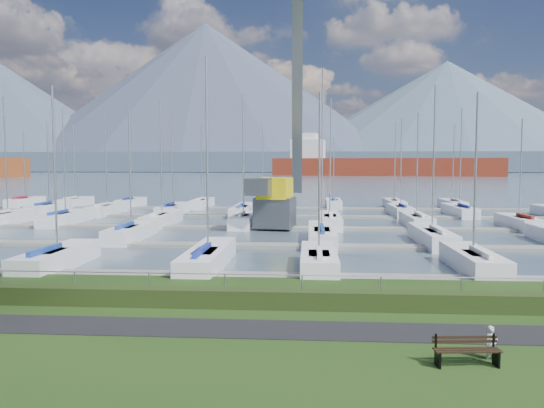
{
  "coord_description": "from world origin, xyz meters",
  "views": [
    {
      "loc": [
        2.25,
        -20.08,
        5.52
      ],
      "look_at": [
        0.0,
        12.0,
        3.0
      ],
      "focal_mm": 35.0,
      "sensor_mm": 36.0,
      "label": 1
    }
  ],
  "objects": [
    {
      "name": "bench_right",
      "position": [
        6.54,
        -5.71,
        0.42
      ],
      "size": [
        1.83,
        0.59,
        0.85
      ],
      "rotation": [
        0.0,
        0.0,
        0.1
      ],
      "color": "black",
      "rests_on": "grass"
    },
    {
      "name": "person",
      "position": [
        7.39,
        -5.17,
        0.55
      ],
      "size": [
        0.47,
        0.39,
        1.1
      ],
      "primitive_type": "imported",
      "rotation": [
        0.0,
        0.0,
        0.39
      ],
      "color": "#B8B8BF",
      "rests_on": "grass"
    },
    {
      "name": "hedge",
      "position": [
        0.0,
        -0.4,
        0.35
      ],
      "size": [
        80.0,
        0.7,
        0.7
      ],
      "primitive_type": "cube",
      "color": "#253313",
      "rests_on": "grass"
    },
    {
      "name": "fence",
      "position": [
        0.0,
        0.0,
        1.2
      ],
      "size": [
        80.0,
        0.04,
        0.04
      ],
      "primitive_type": "cylinder",
      "rotation": [
        0.0,
        1.57,
        0.0
      ],
      "color": "gray",
      "rests_on": "grass"
    },
    {
      "name": "sailboat_fleet",
      "position": [
        -2.02,
        28.45,
        5.34
      ],
      "size": [
        75.79,
        49.43,
        13.7
      ],
      "color": "navy",
      "rests_on": "water"
    },
    {
      "name": "foothill",
      "position": [
        0.0,
        330.0,
        6.0
      ],
      "size": [
        900.0,
        80.0,
        12.0
      ],
      "primitive_type": "cube",
      "color": "#445363",
      "rests_on": "water"
    },
    {
      "name": "mountains",
      "position": [
        7.35,
        404.62,
        46.68
      ],
      "size": [
        1190.0,
        360.0,
        115.0
      ],
      "color": "#3C4757",
      "rests_on": "water"
    },
    {
      "name": "water",
      "position": [
        0.0,
        260.0,
        -0.4
      ],
      "size": [
        800.0,
        540.0,
        0.2
      ],
      "primitive_type": "cube",
      "color": "#445664"
    },
    {
      "name": "docks",
      "position": [
        0.0,
        26.0,
        -0.22
      ],
      "size": [
        90.0,
        41.6,
        0.25
      ],
      "color": "slate",
      "rests_on": "water"
    },
    {
      "name": "crane",
      "position": [
        -0.25,
        27.05,
        5.33
      ],
      "size": [
        4.77,
        13.36,
        22.35
      ],
      "rotation": [
        0.0,
        0.0,
        -0.16
      ],
      "color": "#525559",
      "rests_on": "water"
    },
    {
      "name": "path",
      "position": [
        0.0,
        -3.0,
        0.01
      ],
      "size": [
        160.0,
        2.0,
        0.04
      ],
      "primitive_type": "cube",
      "color": "black",
      "rests_on": "grass"
    },
    {
      "name": "cargo_ship_mid",
      "position": [
        31.64,
        220.86,
        3.54
      ],
      "size": [
        100.98,
        35.01,
        21.5
      ],
      "rotation": [
        0.0,
        0.0,
        -0.17
      ],
      "color": "maroon",
      "rests_on": "water"
    }
  ]
}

